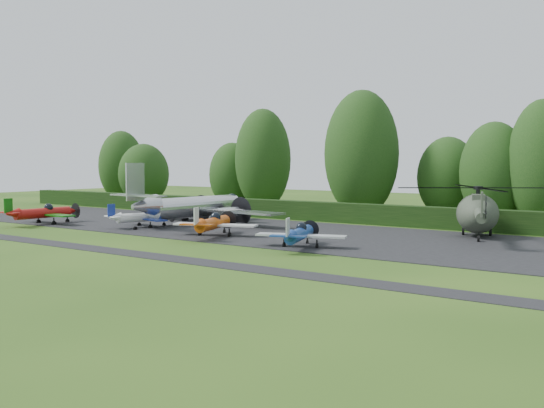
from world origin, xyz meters
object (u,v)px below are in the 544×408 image
Objects in this scene: transport_plane at (194,206)px; light_plane_blue at (300,234)px; light_plane_orange at (213,223)px; light_plane_red at (43,213)px; helicopter at (477,210)px; light_plane_white at (142,217)px.

transport_plane reaches higher than light_plane_blue.
light_plane_orange is at bearing -44.12° from transport_plane.
transport_plane is at bearing 34.17° from light_plane_red.
helicopter is (8.47, 13.94, 1.21)m from light_plane_blue.
light_plane_red is (-11.91, -8.94, -0.60)m from transport_plane.
light_plane_white is 30.13m from helicopter.
light_plane_red is at bearing -141.23° from helicopter.
light_plane_white is at bearing -170.98° from light_plane_blue.
helicopter reaches higher than light_plane_red.
light_plane_blue reaches higher than light_plane_white.
light_plane_orange reaches higher than light_plane_white.
transport_plane is 26.84m from helicopter.
transport_plane is 3.01× the size of light_plane_white.
transport_plane is 5.58m from light_plane_white.
light_plane_orange reaches higher than light_plane_blue.
light_plane_blue is at bearing -30.06° from transport_plane.
light_plane_red is at bearing -160.69° from light_plane_blue.
light_plane_red is at bearing -176.11° from light_plane_white.
light_plane_white is (-1.87, -5.20, -0.77)m from transport_plane.
light_plane_red is at bearing -147.87° from transport_plane.
helicopter is (17.93, 12.36, 1.12)m from light_plane_orange.
transport_plane is 14.91m from light_plane_red.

